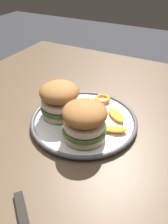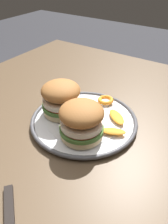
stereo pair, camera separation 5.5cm
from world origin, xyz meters
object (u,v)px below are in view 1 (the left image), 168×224
sandwich_half_left (85,120)px  sandwich_half_right (60,99)px  dinner_plate (84,120)px  dining_table (91,142)px

sandwich_half_left → sandwich_half_right: size_ratio=0.95×
dinner_plate → dining_table: bearing=-107.1°
dinner_plate → sandwich_half_right: 0.10m
dinner_plate → sandwich_half_left: sandwich_half_left is taller
dining_table → sandwich_half_right: (0.08, 0.04, 0.17)m
dining_table → sandwich_half_right: bearing=25.0°
dinner_plate → sandwich_half_left: 0.10m
dinner_plate → sandwich_half_right: size_ratio=1.95×
dinner_plate → sandwich_half_left: bearing=118.9°
dining_table → sandwich_half_right: size_ratio=7.10×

